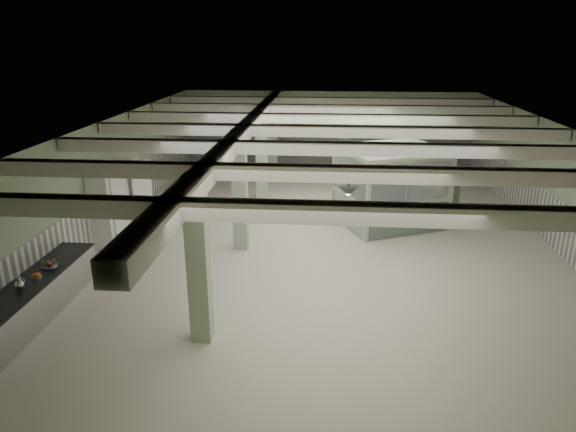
# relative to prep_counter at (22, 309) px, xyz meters

# --- Properties ---
(floor) EXTENTS (20.00, 20.00, 0.00)m
(floor) POSITION_rel_prep_counter_xyz_m (6.54, 5.90, -0.46)
(floor) COLOR beige
(floor) RESTS_ON ground
(ceiling) EXTENTS (14.00, 20.00, 0.02)m
(ceiling) POSITION_rel_prep_counter_xyz_m (6.54, 5.90, 3.14)
(ceiling) COLOR white
(ceiling) RESTS_ON wall_back
(wall_back) EXTENTS (14.00, 0.02, 3.60)m
(wall_back) POSITION_rel_prep_counter_xyz_m (6.54, 15.90, 1.34)
(wall_back) COLOR #A1B994
(wall_back) RESTS_ON floor
(wall_front) EXTENTS (14.00, 0.02, 3.60)m
(wall_front) POSITION_rel_prep_counter_xyz_m (6.54, -4.10, 1.34)
(wall_front) COLOR #A1B994
(wall_front) RESTS_ON floor
(wall_left) EXTENTS (0.02, 20.00, 3.60)m
(wall_left) POSITION_rel_prep_counter_xyz_m (-0.46, 5.90, 1.34)
(wall_left) COLOR #A1B994
(wall_left) RESTS_ON floor
(wall_right) EXTENTS (0.02, 20.00, 3.60)m
(wall_right) POSITION_rel_prep_counter_xyz_m (13.54, 5.90, 1.34)
(wall_right) COLOR #A1B994
(wall_right) RESTS_ON floor
(wainscot_left) EXTENTS (0.05, 19.90, 1.50)m
(wainscot_left) POSITION_rel_prep_counter_xyz_m (-0.44, 5.90, 0.29)
(wainscot_left) COLOR white
(wainscot_left) RESTS_ON floor
(wainscot_right) EXTENTS (0.05, 19.90, 1.50)m
(wainscot_right) POSITION_rel_prep_counter_xyz_m (13.51, 5.90, 0.29)
(wainscot_right) COLOR white
(wainscot_right) RESTS_ON floor
(wainscot_back) EXTENTS (13.90, 0.05, 1.50)m
(wainscot_back) POSITION_rel_prep_counter_xyz_m (6.54, 15.87, 0.29)
(wainscot_back) COLOR white
(wainscot_back) RESTS_ON floor
(girder) EXTENTS (0.45, 19.90, 0.40)m
(girder) POSITION_rel_prep_counter_xyz_m (4.04, 5.90, 2.92)
(girder) COLOR beige
(girder) RESTS_ON ceiling
(beam_a) EXTENTS (13.90, 0.35, 0.32)m
(beam_a) POSITION_rel_prep_counter_xyz_m (6.54, -1.60, 2.96)
(beam_a) COLOR beige
(beam_a) RESTS_ON ceiling
(beam_b) EXTENTS (13.90, 0.35, 0.32)m
(beam_b) POSITION_rel_prep_counter_xyz_m (6.54, 0.90, 2.96)
(beam_b) COLOR beige
(beam_b) RESTS_ON ceiling
(beam_c) EXTENTS (13.90, 0.35, 0.32)m
(beam_c) POSITION_rel_prep_counter_xyz_m (6.54, 3.40, 2.96)
(beam_c) COLOR beige
(beam_c) RESTS_ON ceiling
(beam_d) EXTENTS (13.90, 0.35, 0.32)m
(beam_d) POSITION_rel_prep_counter_xyz_m (6.54, 5.90, 2.96)
(beam_d) COLOR beige
(beam_d) RESTS_ON ceiling
(beam_e) EXTENTS (13.90, 0.35, 0.32)m
(beam_e) POSITION_rel_prep_counter_xyz_m (6.54, 8.40, 2.96)
(beam_e) COLOR beige
(beam_e) RESTS_ON ceiling
(beam_f) EXTENTS (13.90, 0.35, 0.32)m
(beam_f) POSITION_rel_prep_counter_xyz_m (6.54, 10.90, 2.96)
(beam_f) COLOR beige
(beam_f) RESTS_ON ceiling
(beam_g) EXTENTS (13.90, 0.35, 0.32)m
(beam_g) POSITION_rel_prep_counter_xyz_m (6.54, 13.40, 2.96)
(beam_g) COLOR beige
(beam_g) RESTS_ON ceiling
(column_a) EXTENTS (0.42, 0.42, 3.60)m
(column_a) POSITION_rel_prep_counter_xyz_m (4.04, -0.10, 1.34)
(column_a) COLOR #A7BF9A
(column_a) RESTS_ON floor
(column_b) EXTENTS (0.42, 0.42, 3.60)m
(column_b) POSITION_rel_prep_counter_xyz_m (4.04, 4.90, 1.34)
(column_b) COLOR #A7BF9A
(column_b) RESTS_ON floor
(column_c) EXTENTS (0.42, 0.42, 3.60)m
(column_c) POSITION_rel_prep_counter_xyz_m (4.04, 9.90, 1.34)
(column_c) COLOR #A7BF9A
(column_c) RESTS_ON floor
(column_d) EXTENTS (0.42, 0.42, 3.60)m
(column_d) POSITION_rel_prep_counter_xyz_m (4.04, 13.90, 1.34)
(column_d) COLOR #A7BF9A
(column_d) RESTS_ON floor
(pendant_front) EXTENTS (0.44, 0.44, 0.22)m
(pendant_front) POSITION_rel_prep_counter_xyz_m (7.04, 0.90, 2.59)
(pendant_front) COLOR #304031
(pendant_front) RESTS_ON ceiling
(pendant_mid) EXTENTS (0.44, 0.44, 0.22)m
(pendant_mid) POSITION_rel_prep_counter_xyz_m (7.04, 6.40, 2.59)
(pendant_mid) COLOR #304031
(pendant_mid) RESTS_ON ceiling
(pendant_back) EXTENTS (0.44, 0.44, 0.22)m
(pendant_back) POSITION_rel_prep_counter_xyz_m (7.04, 11.40, 2.59)
(pendant_back) COLOR #304031
(pendant_back) RESTS_ON ceiling
(prep_counter) EXTENTS (0.95, 5.45, 0.91)m
(prep_counter) POSITION_rel_prep_counter_xyz_m (0.00, 0.00, 0.00)
(prep_counter) COLOR #AFAEB3
(prep_counter) RESTS_ON floor
(pitcher_far) EXTENTS (0.23, 0.26, 0.31)m
(pitcher_far) POSITION_rel_prep_counter_xyz_m (0.04, 0.03, 0.60)
(pitcher_far) COLOR #AFAEB3
(pitcher_far) RESTS_ON prep_counter
(veg_colander) EXTENTS (0.44, 0.44, 0.18)m
(veg_colander) POSITION_rel_prep_counter_xyz_m (0.08, 1.17, 0.53)
(veg_colander) COLOR #444449
(veg_colander) RESTS_ON prep_counter
(orange_bowl) EXTENTS (0.27, 0.27, 0.08)m
(orange_bowl) POSITION_rel_prep_counter_xyz_m (0.09, 0.58, 0.48)
(orange_bowl) COLOR #B2B2B7
(orange_bowl) RESTS_ON prep_counter
(walkin_cooler) EXTENTS (0.96, 2.60, 2.39)m
(walkin_cooler) POSITION_rel_prep_counter_xyz_m (-0.08, 5.68, 0.73)
(walkin_cooler) COLOR white
(walkin_cooler) RESTS_ON floor
(guard_booth) EXTENTS (4.10, 3.85, 2.63)m
(guard_booth) POSITION_rel_prep_counter_xyz_m (8.72, 7.42, 1.31)
(guard_booth) COLOR #9DB490
(guard_booth) RESTS_ON floor
(filing_cabinet) EXTENTS (0.46, 0.64, 1.35)m
(filing_cabinet) POSITION_rel_prep_counter_xyz_m (10.77, 7.60, 0.21)
(filing_cabinet) COLOR #5C5D4D
(filing_cabinet) RESTS_ON floor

